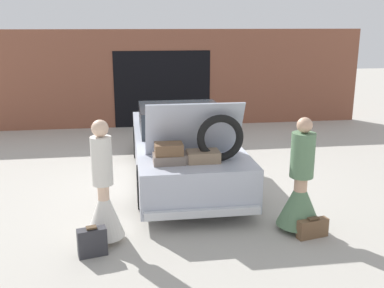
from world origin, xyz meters
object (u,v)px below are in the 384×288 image
Objects in this scene: car at (182,146)px; suitcase_beside_right_person at (313,228)px; person_left at (104,199)px; suitcase_beside_left_person at (92,242)px; person_right at (300,191)px.

car is 3.27m from suitcase_beside_right_person.
person_left is 4.21× the size of suitcase_beside_left_person.
suitcase_beside_left_person is at bearing 82.00° from person_right.
suitcase_beside_right_person is (1.51, -2.86, -0.49)m from car.
person_left is at bearing 68.60° from suitcase_beside_left_person.
person_right reaches higher than suitcase_beside_left_person.
person_left is 2.81m from person_right.
person_left is 1.03× the size of person_right.
person_right is at bearing -61.39° from car.
person_left is at bearing 173.82° from suitcase_beside_right_person.
car is 2.87× the size of person_right.
suitcase_beside_left_person is 3.08m from suitcase_beside_right_person.
car reaches higher than person_right.
person_left is at bearing 74.37° from person_right.
car is 2.94m from person_right.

